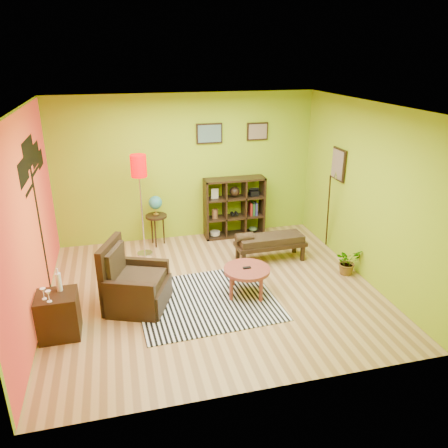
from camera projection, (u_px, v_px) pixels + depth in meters
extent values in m
plane|color=tan|center=(213.00, 290.00, 6.85)|extent=(5.00, 5.00, 0.00)
cube|color=#8BAE17|center=(187.00, 168.00, 8.36)|extent=(5.00, 0.04, 2.80)
cube|color=#8BAE17|center=(262.00, 279.00, 4.30)|extent=(5.00, 0.04, 2.80)
cube|color=#8BAE17|center=(28.00, 221.00, 5.77)|extent=(0.04, 4.50, 2.80)
cube|color=#8BAE17|center=(366.00, 193.00, 6.90)|extent=(0.04, 4.50, 2.80)
cube|color=white|center=(211.00, 107.00, 5.82)|extent=(5.00, 4.50, 0.04)
cube|color=#FB5523|center=(29.00, 221.00, 5.77)|extent=(0.01, 4.45, 2.75)
cube|color=black|center=(41.00, 230.00, 6.40)|extent=(0.01, 0.14, 2.10)
cube|color=black|center=(23.00, 172.00, 5.58)|extent=(0.01, 0.65, 0.32)
cube|color=black|center=(29.00, 153.00, 6.03)|extent=(0.01, 0.85, 0.40)
cube|color=black|center=(35.00, 154.00, 6.53)|extent=(0.01, 0.70, 0.32)
cube|color=black|center=(40.00, 159.00, 6.90)|extent=(0.01, 0.50, 0.26)
cube|color=black|center=(209.00, 133.00, 8.20)|extent=(0.50, 0.03, 0.38)
cube|color=slate|center=(210.00, 134.00, 8.17)|extent=(0.44, 0.01, 0.32)
cube|color=black|center=(257.00, 131.00, 8.41)|extent=(0.42, 0.03, 0.34)
cube|color=#8C745C|center=(258.00, 132.00, 8.39)|extent=(0.36, 0.01, 0.28)
cube|color=black|center=(339.00, 164.00, 7.61)|extent=(0.03, 0.44, 0.56)
cube|color=#8C745C|center=(337.00, 164.00, 7.61)|extent=(0.01, 0.38, 0.50)
cylinder|color=black|center=(328.00, 212.00, 7.90)|extent=(0.23, 0.34, 1.46)
cone|color=silver|center=(336.00, 174.00, 7.50)|extent=(0.08, 0.09, 0.16)
cube|color=white|center=(207.00, 300.00, 6.56)|extent=(2.12, 1.85, 0.01)
cylinder|color=brown|center=(247.00, 270.00, 6.60)|extent=(0.71, 0.71, 0.05)
cylinder|color=brown|center=(261.00, 276.00, 6.87)|extent=(0.06, 0.06, 0.38)
cylinder|color=brown|center=(233.00, 275.00, 6.91)|extent=(0.06, 0.06, 0.38)
cylinder|color=brown|center=(261.00, 290.00, 6.46)|extent=(0.06, 0.06, 0.38)
cylinder|color=brown|center=(231.00, 289.00, 6.50)|extent=(0.06, 0.06, 0.38)
cube|color=black|center=(247.00, 268.00, 6.59)|extent=(0.12, 0.05, 0.02)
cube|color=black|center=(139.00, 295.00, 6.36)|extent=(1.03, 1.02, 0.36)
cube|color=black|center=(112.00, 274.00, 6.29)|extent=(0.37, 0.76, 1.00)
cube|color=black|center=(130.00, 302.00, 5.98)|extent=(0.71, 0.35, 0.58)
cube|color=black|center=(146.00, 276.00, 6.66)|extent=(0.71, 0.35, 0.58)
cube|color=#EBB062|center=(139.00, 280.00, 6.27)|extent=(0.82, 0.81, 0.13)
cube|color=#EBB062|center=(115.00, 263.00, 6.21)|extent=(0.29, 0.57, 0.46)
cube|color=black|center=(59.00, 315.00, 5.66)|extent=(0.51, 0.46, 0.60)
cylinder|color=white|center=(59.00, 282.00, 5.60)|extent=(0.07, 0.07, 0.25)
cylinder|color=white|center=(57.00, 271.00, 5.55)|extent=(0.02, 0.02, 0.07)
cylinder|color=white|center=(44.00, 299.00, 5.45)|extent=(0.06, 0.06, 0.01)
cylinder|color=white|center=(44.00, 295.00, 5.43)|extent=(0.01, 0.01, 0.09)
cone|color=white|center=(43.00, 291.00, 5.40)|extent=(0.07, 0.07, 0.06)
cylinder|color=white|center=(50.00, 301.00, 5.39)|extent=(0.06, 0.06, 0.01)
cylinder|color=white|center=(49.00, 298.00, 5.37)|extent=(0.01, 0.01, 0.09)
cone|color=white|center=(48.00, 293.00, 5.35)|extent=(0.07, 0.07, 0.06)
cylinder|color=silver|center=(145.00, 253.00, 8.04)|extent=(0.28, 0.28, 0.03)
cylinder|color=silver|center=(142.00, 210.00, 7.73)|extent=(0.03, 0.03, 1.72)
cylinder|color=#D00001|center=(139.00, 166.00, 7.43)|extent=(0.27, 0.27, 0.38)
cylinder|color=black|center=(156.00, 216.00, 8.24)|extent=(0.40, 0.40, 0.04)
cylinder|color=black|center=(164.00, 230.00, 8.41)|extent=(0.03, 0.03, 0.57)
cylinder|color=black|center=(152.00, 229.00, 8.43)|extent=(0.03, 0.03, 0.57)
cylinder|color=black|center=(155.00, 234.00, 8.24)|extent=(0.03, 0.03, 0.57)
cylinder|color=gold|center=(156.00, 214.00, 8.23)|extent=(0.10, 0.10, 0.02)
cylinder|color=gold|center=(156.00, 211.00, 8.21)|extent=(0.02, 0.02, 0.10)
sphere|color=#166BB7|center=(155.00, 203.00, 8.14)|extent=(0.25, 0.25, 0.25)
cube|color=black|center=(206.00, 210.00, 8.53)|extent=(0.04, 0.35, 1.20)
cube|color=black|center=(262.00, 205.00, 8.79)|extent=(0.04, 0.35, 1.20)
cube|color=black|center=(234.00, 234.00, 8.88)|extent=(1.20, 0.35, 0.04)
cube|color=black|center=(235.00, 179.00, 8.45)|extent=(1.20, 0.35, 0.04)
cube|color=black|center=(225.00, 208.00, 8.62)|extent=(0.03, 0.33, 1.12)
cube|color=black|center=(244.00, 207.00, 8.71)|extent=(0.03, 0.33, 1.12)
cube|color=black|center=(234.00, 217.00, 8.74)|extent=(1.12, 0.33, 0.03)
cube|color=black|center=(234.00, 198.00, 8.59)|extent=(1.12, 0.33, 0.03)
cylinder|color=#BAAF91|center=(215.00, 233.00, 8.76)|extent=(0.20, 0.20, 0.07)
sphere|color=black|center=(235.00, 192.00, 8.54)|extent=(0.20, 0.20, 0.20)
cube|color=black|center=(254.00, 193.00, 8.65)|extent=(0.18, 0.15, 0.10)
cylinder|color=black|center=(232.00, 214.00, 8.70)|extent=(0.06, 0.12, 0.06)
cylinder|color=black|center=(236.00, 213.00, 8.72)|extent=(0.06, 0.12, 0.06)
ellipsoid|color=#384C26|center=(253.00, 229.00, 8.94)|extent=(0.18, 0.18, 0.09)
cylinder|color=brown|center=(215.00, 214.00, 8.61)|extent=(0.12, 0.12, 0.18)
cube|color=#BAAF91|center=(215.00, 194.00, 8.45)|extent=(0.14, 0.03, 0.20)
cube|color=maroon|center=(250.00, 209.00, 8.76)|extent=(0.04, 0.18, 0.26)
cube|color=#1E4C1E|center=(253.00, 209.00, 8.77)|extent=(0.04, 0.18, 0.26)
cube|color=navy|center=(255.00, 209.00, 8.78)|extent=(0.04, 0.18, 0.26)
cube|color=black|center=(270.00, 244.00, 7.72)|extent=(1.25, 0.47, 0.07)
cube|color=#EBB062|center=(271.00, 239.00, 7.69)|extent=(1.16, 0.42, 0.12)
cylinder|color=#EBB062|center=(244.00, 237.00, 7.53)|extent=(0.31, 0.17, 0.16)
cube|color=black|center=(294.00, 246.00, 8.08)|extent=(0.06, 0.06, 0.27)
cube|color=black|center=(238.00, 252.00, 7.81)|extent=(0.06, 0.06, 0.27)
cube|color=black|center=(303.00, 254.00, 7.76)|extent=(0.06, 0.06, 0.27)
cube|color=black|center=(244.00, 261.00, 7.49)|extent=(0.06, 0.06, 0.27)
imported|color=#26661E|center=(347.00, 264.00, 7.30)|extent=(0.48, 0.52, 0.35)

